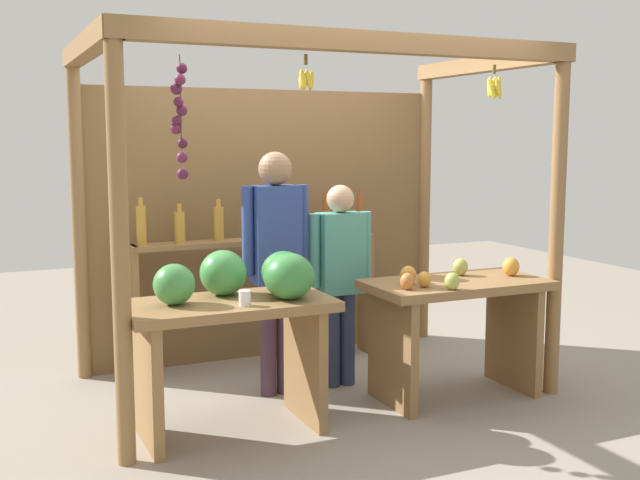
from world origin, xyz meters
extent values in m
plane|color=gray|center=(0.00, 0.00, 0.00)|extent=(12.00, 12.00, 0.00)
cylinder|color=olive|center=(-1.47, -0.85, 1.20)|extent=(0.10, 0.10, 2.39)
cylinder|color=olive|center=(1.47, -0.85, 1.20)|extent=(0.10, 0.10, 2.39)
cylinder|color=olive|center=(-1.47, 0.85, 1.20)|extent=(0.10, 0.10, 2.39)
cylinder|color=olive|center=(1.47, 0.85, 1.20)|extent=(0.10, 0.10, 2.39)
cube|color=olive|center=(0.00, -0.85, 2.33)|extent=(3.04, 0.12, 0.12)
cube|color=olive|center=(-1.47, 0.00, 2.33)|extent=(0.12, 1.81, 0.12)
cube|color=olive|center=(1.47, 0.00, 2.33)|extent=(0.12, 1.81, 0.12)
cube|color=brown|center=(0.00, 0.87, 1.08)|extent=(2.94, 0.04, 2.16)
cylinder|color=brown|center=(-0.37, -0.79, 2.22)|extent=(0.02, 0.02, 0.06)
ellipsoid|color=gold|center=(-0.34, -0.79, 2.10)|extent=(0.04, 0.07, 0.12)
ellipsoid|color=gold|center=(-0.36, -0.75, 2.11)|extent=(0.05, 0.04, 0.12)
ellipsoid|color=gold|center=(-0.39, -0.78, 2.11)|extent=(0.05, 0.07, 0.13)
ellipsoid|color=gold|center=(-0.39, -0.81, 2.11)|extent=(0.05, 0.05, 0.12)
ellipsoid|color=gold|center=(-0.36, -0.81, 2.11)|extent=(0.07, 0.05, 0.12)
cylinder|color=brown|center=(1.03, -0.70, 2.22)|extent=(0.02, 0.02, 0.06)
ellipsoid|color=yellow|center=(1.07, -0.69, 2.11)|extent=(0.04, 0.07, 0.15)
ellipsoid|color=yellow|center=(1.03, -0.67, 2.11)|extent=(0.08, 0.05, 0.15)
ellipsoid|color=yellow|center=(1.01, -0.68, 2.11)|extent=(0.05, 0.07, 0.15)
ellipsoid|color=yellow|center=(1.00, -0.71, 2.09)|extent=(0.06, 0.08, 0.15)
ellipsoid|color=yellow|center=(1.04, -0.73, 2.10)|extent=(0.09, 0.06, 0.15)
cylinder|color=#4C422D|center=(-1.03, -0.48, 1.98)|extent=(0.01, 0.01, 0.55)
sphere|color=#47142D|center=(-1.02, -0.49, 2.17)|extent=(0.06, 0.06, 0.06)
sphere|color=#601E42|center=(-1.04, -0.51, 2.11)|extent=(0.07, 0.07, 0.07)
sphere|color=#511938|center=(-1.05, -0.48, 2.06)|extent=(0.07, 0.07, 0.07)
sphere|color=#511938|center=(-1.04, -0.48, 1.98)|extent=(0.06, 0.06, 0.06)
sphere|color=#511938|center=(-1.02, -0.47, 1.93)|extent=(0.07, 0.07, 0.07)
sphere|color=#511938|center=(-1.05, -0.47, 1.88)|extent=(0.06, 0.06, 0.06)
sphere|color=#601E42|center=(-1.05, -0.45, 1.83)|extent=(0.07, 0.07, 0.07)
sphere|color=#47142D|center=(-1.02, -0.48, 1.74)|extent=(0.06, 0.06, 0.06)
sphere|color=#601E42|center=(-1.03, -0.48, 1.66)|extent=(0.07, 0.07, 0.07)
sphere|color=#511938|center=(-1.02, -0.45, 1.56)|extent=(0.07, 0.07, 0.07)
cube|color=olive|center=(-0.81, -0.64, 0.78)|extent=(1.23, 0.64, 0.06)
cube|color=olive|center=(-1.30, -0.64, 0.38)|extent=(0.06, 0.58, 0.75)
cube|color=olive|center=(-0.31, -0.64, 0.38)|extent=(0.06, 0.58, 0.75)
ellipsoid|color=#38843D|center=(-0.41, -0.54, 0.94)|extent=(0.39, 0.39, 0.26)
ellipsoid|color=#429347|center=(-0.79, -0.48, 0.95)|extent=(0.39, 0.39, 0.28)
ellipsoid|color=#429347|center=(-1.13, -0.63, 0.93)|extent=(0.32, 0.32, 0.24)
ellipsoid|color=#38843D|center=(-0.46, -0.75, 0.95)|extent=(0.37, 0.37, 0.28)
cylinder|color=white|center=(-0.77, -0.82, 0.86)|extent=(0.07, 0.07, 0.09)
cube|color=olive|center=(0.81, -0.64, 0.78)|extent=(1.23, 0.64, 0.06)
cube|color=olive|center=(0.31, -0.64, 0.38)|extent=(0.06, 0.58, 0.75)
cube|color=olive|center=(1.30, -0.64, 0.38)|extent=(0.06, 0.58, 0.75)
ellipsoid|color=#A8B24C|center=(0.59, -0.91, 0.87)|extent=(0.11, 0.11, 0.11)
ellipsoid|color=gold|center=(0.44, -0.62, 0.87)|extent=(0.15, 0.15, 0.12)
ellipsoid|color=#CC7038|center=(0.33, -0.79, 0.87)|extent=(0.10, 0.10, 0.11)
ellipsoid|color=gold|center=(1.26, -0.65, 0.88)|extent=(0.16, 0.16, 0.13)
ellipsoid|color=gold|center=(0.48, -0.76, 0.87)|extent=(0.09, 0.09, 0.10)
ellipsoid|color=#A8B24C|center=(0.94, -0.49, 0.87)|extent=(0.13, 0.13, 0.12)
cube|color=olive|center=(-1.13, 0.64, 0.50)|extent=(0.05, 0.20, 1.00)
cube|color=olive|center=(0.78, 0.64, 0.50)|extent=(0.05, 0.20, 1.00)
cube|color=olive|center=(-0.17, 0.64, 0.98)|extent=(1.91, 0.22, 0.04)
cylinder|color=gold|center=(-1.06, 0.64, 1.14)|extent=(0.07, 0.07, 0.29)
cylinder|color=gold|center=(-1.06, 0.64, 1.32)|extent=(0.03, 0.03, 0.06)
cylinder|color=gold|center=(-0.78, 0.64, 1.12)|extent=(0.08, 0.08, 0.23)
cylinder|color=gold|center=(-0.78, 0.64, 1.26)|extent=(0.04, 0.04, 0.06)
cylinder|color=gold|center=(-0.48, 0.64, 1.13)|extent=(0.08, 0.08, 0.26)
cylinder|color=gold|center=(-0.48, 0.64, 1.29)|extent=(0.04, 0.04, 0.06)
cylinder|color=silver|center=(-0.17, 0.64, 1.12)|extent=(0.06, 0.06, 0.23)
cylinder|color=silver|center=(-0.17, 0.64, 1.26)|extent=(0.03, 0.03, 0.06)
cylinder|color=gold|center=(0.12, 0.64, 1.14)|extent=(0.07, 0.07, 0.28)
cylinder|color=gold|center=(0.12, 0.64, 1.31)|extent=(0.03, 0.03, 0.06)
cylinder|color=#994C1E|center=(0.42, 0.64, 1.15)|extent=(0.07, 0.07, 0.29)
cylinder|color=#994C1E|center=(0.42, 0.64, 1.32)|extent=(0.03, 0.03, 0.06)
cylinder|color=#994C1E|center=(0.73, 0.64, 1.15)|extent=(0.06, 0.06, 0.30)
cylinder|color=#994C1E|center=(0.73, 0.64, 1.33)|extent=(0.03, 0.03, 0.06)
cylinder|color=#462F42|center=(-0.36, -0.09, 0.39)|extent=(0.11, 0.11, 0.79)
cylinder|color=#462F42|center=(-0.24, -0.09, 0.39)|extent=(0.11, 0.11, 0.79)
cube|color=#2D428C|center=(-0.30, -0.09, 1.12)|extent=(0.32, 0.19, 0.67)
cylinder|color=#2D428C|center=(-0.50, -0.09, 1.16)|extent=(0.08, 0.08, 0.60)
cylinder|color=#2D428C|center=(-0.10, -0.09, 1.16)|extent=(0.08, 0.08, 0.60)
sphere|color=#997051|center=(-0.30, -0.09, 1.57)|extent=(0.23, 0.23, 0.23)
cylinder|color=navy|center=(0.13, -0.10, 0.34)|extent=(0.11, 0.11, 0.68)
cylinder|color=navy|center=(0.25, -0.10, 0.34)|extent=(0.11, 0.11, 0.68)
cube|color=teal|center=(0.19, -0.10, 0.97)|extent=(0.32, 0.19, 0.57)
cylinder|color=teal|center=(-0.01, -0.10, 0.99)|extent=(0.08, 0.08, 0.52)
cylinder|color=teal|center=(0.39, -0.10, 0.99)|extent=(0.08, 0.08, 0.52)
sphere|color=tan|center=(0.19, -0.10, 1.35)|extent=(0.20, 0.20, 0.20)
camera|label=1|loc=(-2.17, -5.01, 1.77)|focal=43.70mm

